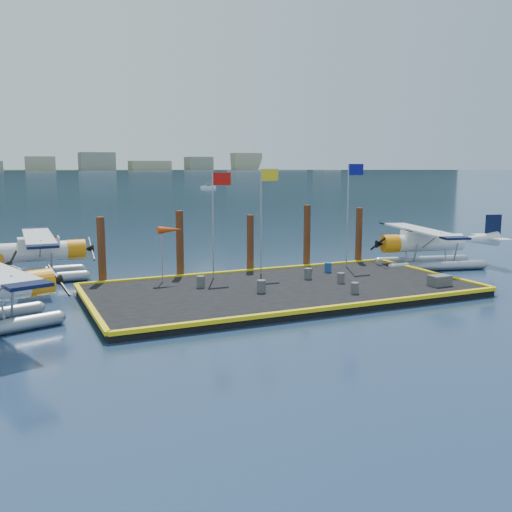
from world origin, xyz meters
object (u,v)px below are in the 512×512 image
(drum_5, at_px, (308,274))
(drum_4, at_px, (328,267))
(seaplane_c, at_px, (32,255))
(windsock, at_px, (170,231))
(drum_0, at_px, (201,282))
(drum_1, at_px, (355,288))
(piling_0, at_px, (102,253))
(drum_2, at_px, (341,278))
(flagpole_red, at_px, (216,208))
(crate, at_px, (440,280))
(drum_3, at_px, (261,286))
(piling_2, at_px, (250,246))
(piling_3, at_px, (307,238))
(piling_4, at_px, (359,237))
(piling_1, at_px, (180,247))
(flagpole_yellow, at_px, (264,205))
(flagpole_blue, at_px, (350,199))

(drum_5, bearing_deg, drum_4, 32.18)
(seaplane_c, height_order, windsock, seaplane_c)
(seaplane_c, bearing_deg, windsock, 52.65)
(drum_0, height_order, drum_4, drum_0)
(drum_1, relative_size, piling_0, 0.14)
(drum_2, height_order, flagpole_red, flagpole_red)
(drum_4, distance_m, crate, 6.78)
(drum_3, height_order, piling_2, piling_2)
(seaplane_c, bearing_deg, piling_0, 42.80)
(drum_2, xyz_separation_m, piling_3, (1.09, 5.83, 1.47))
(drum_2, relative_size, piling_4, 0.14)
(drum_2, distance_m, piling_2, 6.63)
(piling_1, relative_size, piling_3, 0.98)
(drum_2, distance_m, piling_1, 9.54)
(drum_3, bearing_deg, piling_1, 110.98)
(piling_2, bearing_deg, piling_4, 0.00)
(drum_3, relative_size, piling_1, 0.15)
(piling_3, bearing_deg, seaplane_c, 166.94)
(crate, xyz_separation_m, flagpole_yellow, (-7.17, 7.02, 3.83))
(drum_2, distance_m, flagpole_red, 8.01)
(seaplane_c, relative_size, crate, 8.92)
(drum_5, bearing_deg, drum_2, -57.14)
(drum_4, distance_m, piling_4, 5.09)
(crate, height_order, flagpole_red, flagpole_red)
(seaplane_c, bearing_deg, crate, 58.58)
(drum_2, relative_size, piling_2, 0.15)
(drum_4, xyz_separation_m, flagpole_yellow, (-3.73, 1.17, 3.82))
(flagpole_blue, bearing_deg, piling_4, 41.58)
(drum_0, distance_m, drum_2, 7.69)
(flagpole_red, bearing_deg, piling_3, 13.25)
(drum_0, relative_size, windsock, 0.20)
(seaplane_c, distance_m, piling_0, 5.16)
(drum_4, distance_m, flagpole_yellow, 5.47)
(flagpole_blue, bearing_deg, drum_3, -150.77)
(drum_1, bearing_deg, piling_1, 128.29)
(drum_0, xyz_separation_m, drum_3, (2.41, -2.45, 0.01))
(piling_0, bearing_deg, flagpole_red, -14.46)
(drum_1, distance_m, drum_4, 5.89)
(drum_2, xyz_separation_m, crate, (4.46, -2.79, 0.00))
(flagpole_yellow, distance_m, piling_4, 8.35)
(drum_3, relative_size, piling_4, 0.16)
(drum_4, bearing_deg, drum_2, -108.49)
(drum_2, distance_m, piling_4, 7.85)
(drum_4, height_order, piling_0, piling_0)
(drum_1, bearing_deg, drum_5, 94.15)
(piling_1, height_order, piling_2, piling_1)
(drum_5, bearing_deg, flagpole_blue, 29.78)
(flagpole_yellow, relative_size, piling_1, 1.48)
(flagpole_blue, height_order, piling_1, flagpole_blue)
(drum_1, height_order, piling_1, piling_1)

